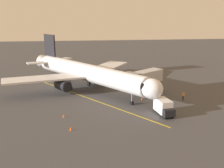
{
  "coord_description": "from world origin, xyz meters",
  "views": [
    {
      "loc": [
        1.5,
        60.97,
        16.96
      ],
      "look_at": [
        -5.15,
        8.38,
        3.0
      ],
      "focal_mm": 43.78,
      "sensor_mm": 36.0,
      "label": 1
    }
  ],
  "objects_px": {
    "airplane": "(87,73)",
    "safety_cone_nose_right": "(142,98)",
    "box_truck_near_nose": "(164,107)",
    "safety_cone_nose_left": "(71,129)",
    "ground_crew_marshaller": "(183,96)",
    "safety_cone_wing_port": "(64,116)",
    "jet_bridge": "(141,79)"
  },
  "relations": [
    {
      "from": "ground_crew_marshaller",
      "to": "jet_bridge",
      "type": "bearing_deg",
      "value": -25.37
    },
    {
      "from": "safety_cone_nose_left",
      "to": "safety_cone_wing_port",
      "type": "relative_size",
      "value": 1.0
    },
    {
      "from": "box_truck_near_nose",
      "to": "safety_cone_nose_left",
      "type": "xyz_separation_m",
      "value": [
        15.64,
        4.43,
        -1.11
      ]
    },
    {
      "from": "safety_cone_nose_right",
      "to": "ground_crew_marshaller",
      "type": "bearing_deg",
      "value": 170.9
    },
    {
      "from": "box_truck_near_nose",
      "to": "safety_cone_nose_right",
      "type": "height_order",
      "value": "box_truck_near_nose"
    },
    {
      "from": "airplane",
      "to": "jet_bridge",
      "type": "height_order",
      "value": "airplane"
    },
    {
      "from": "airplane",
      "to": "safety_cone_nose_left",
      "type": "distance_m",
      "value": 22.01
    },
    {
      "from": "airplane",
      "to": "box_truck_near_nose",
      "type": "relative_size",
      "value": 7.23
    },
    {
      "from": "ground_crew_marshaller",
      "to": "airplane",
      "type": "bearing_deg",
      "value": -27.38
    },
    {
      "from": "airplane",
      "to": "safety_cone_nose_left",
      "type": "xyz_separation_m",
      "value": [
        3.19,
        21.46,
        -3.73
      ]
    },
    {
      "from": "ground_crew_marshaller",
      "to": "safety_cone_nose_right",
      "type": "bearing_deg",
      "value": -9.1
    },
    {
      "from": "ground_crew_marshaller",
      "to": "box_truck_near_nose",
      "type": "distance_m",
      "value": 9.67
    },
    {
      "from": "airplane",
      "to": "box_truck_near_nose",
      "type": "xyz_separation_m",
      "value": [
        -12.44,
        17.03,
        -2.62
      ]
    },
    {
      "from": "safety_cone_nose_left",
      "to": "safety_cone_nose_right",
      "type": "bearing_deg",
      "value": -136.76
    },
    {
      "from": "box_truck_near_nose",
      "to": "safety_cone_nose_right",
      "type": "xyz_separation_m",
      "value": [
        1.77,
        -8.62,
        -1.11
      ]
    },
    {
      "from": "airplane",
      "to": "safety_cone_wing_port",
      "type": "bearing_deg",
      "value": 74.46
    },
    {
      "from": "safety_cone_wing_port",
      "to": "ground_crew_marshaller",
      "type": "bearing_deg",
      "value": -164.6
    },
    {
      "from": "jet_bridge",
      "to": "box_truck_near_nose",
      "type": "distance_m",
      "value": 11.37
    },
    {
      "from": "jet_bridge",
      "to": "ground_crew_marshaller",
      "type": "xyz_separation_m",
      "value": [
        -7.79,
        3.69,
        -2.88
      ]
    },
    {
      "from": "box_truck_near_nose",
      "to": "airplane",
      "type": "bearing_deg",
      "value": -53.85
    },
    {
      "from": "jet_bridge",
      "to": "safety_cone_nose_left",
      "type": "relative_size",
      "value": 18.86
    },
    {
      "from": "jet_bridge",
      "to": "safety_cone_wing_port",
      "type": "relative_size",
      "value": 18.86
    },
    {
      "from": "ground_crew_marshaller",
      "to": "safety_cone_nose_right",
      "type": "height_order",
      "value": "ground_crew_marshaller"
    },
    {
      "from": "airplane",
      "to": "box_truck_near_nose",
      "type": "distance_m",
      "value": 21.25
    },
    {
      "from": "airplane",
      "to": "safety_cone_nose_right",
      "type": "distance_m",
      "value": 14.1
    },
    {
      "from": "box_truck_near_nose",
      "to": "safety_cone_nose_right",
      "type": "relative_size",
      "value": 8.78
    },
    {
      "from": "airplane",
      "to": "safety_cone_nose_left",
      "type": "relative_size",
      "value": 63.52
    },
    {
      "from": "ground_crew_marshaller",
      "to": "safety_cone_wing_port",
      "type": "distance_m",
      "value": 24.1
    },
    {
      "from": "ground_crew_marshaller",
      "to": "safety_cone_wing_port",
      "type": "height_order",
      "value": "ground_crew_marshaller"
    },
    {
      "from": "jet_bridge",
      "to": "safety_cone_nose_right",
      "type": "height_order",
      "value": "jet_bridge"
    },
    {
      "from": "safety_cone_nose_left",
      "to": "safety_cone_wing_port",
      "type": "bearing_deg",
      "value": -76.49
    },
    {
      "from": "safety_cone_nose_right",
      "to": "safety_cone_nose_left",
      "type": "bearing_deg",
      "value": 43.24
    }
  ]
}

